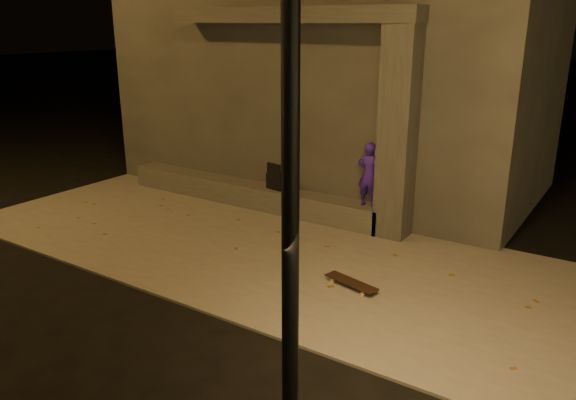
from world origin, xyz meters
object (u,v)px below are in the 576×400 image
Objects in this scene: skateboard at (351,283)px; column at (398,135)px; backpack at (277,180)px; skateboarder at (369,174)px.

column is at bearing 112.52° from skateboard.
skateboard is at bearing -28.87° from backpack.
skateboarder reaches higher than backpack.
skateboard is (2.84, -2.28, -0.56)m from backpack.
column is 6.75× the size of backpack.
skateboard is at bearing 108.97° from skateboarder.
skateboarder is at bearing 124.25° from skateboard.
backpack is (-2.48, -0.00, -1.17)m from column.
column reaches higher than skateboard.
column reaches higher than skateboarder.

